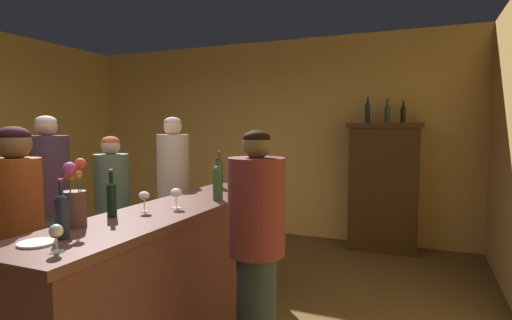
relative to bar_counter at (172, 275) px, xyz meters
The scene contains 22 objects.
wall_back 3.44m from the bar_counter, 99.57° to the left, with size 6.01×0.12×2.83m, color #D9A852.
bar_counter is the anchor object (origin of this frame).
display_cabinet 3.20m from the bar_counter, 67.85° to the left, with size 0.92×0.46×1.63m.
wine_bottle_chardonnay 1.10m from the bar_counter, 92.33° to the right, with size 0.07×0.07×0.31m.
wine_bottle_rose 0.76m from the bar_counter, 111.86° to the right, with size 0.06×0.06×0.30m.
wine_bottle_merlot 1.26m from the bar_counter, 81.57° to the left, with size 0.08×0.08×0.29m.
wine_bottle_syrah 1.19m from the bar_counter, 97.74° to the left, with size 0.07×0.07×0.34m.
wine_bottle_malbec 0.99m from the bar_counter, 76.37° to the left, with size 0.08×0.08×0.31m.
wine_bottle_pinot 0.77m from the bar_counter, 64.66° to the left, with size 0.08×0.08×0.33m.
wine_glass_front 1.23m from the bar_counter, 83.48° to the right, with size 0.07×0.07×0.13m.
wine_glass_mid 0.60m from the bar_counter, 16.14° to the right, with size 0.08×0.08×0.14m.
wine_glass_rear 0.64m from the bar_counter, 109.21° to the right, with size 0.07×0.07×0.14m.
flower_arrangement 0.96m from the bar_counter, 104.68° to the right, with size 0.14×0.14×0.39m.
cheese_plate 1.14m from the bar_counter, 93.93° to the right, with size 0.18×0.18×0.01m, color white.
display_bottle_left 3.36m from the bar_counter, 71.63° to the left, with size 0.06×0.06×0.33m.
display_bottle_midleft 3.43m from the bar_counter, 67.52° to the left, with size 0.07×0.07×0.30m.
display_bottle_center 3.50m from the bar_counter, 64.50° to the left, with size 0.06×0.06×0.28m.
patron_by_cabinet 1.35m from the bar_counter, behind, with size 0.35×0.35×1.67m.
patron_in_grey 1.03m from the bar_counter, 136.59° to the right, with size 0.31×0.31×1.58m.
patron_near_entrance 1.46m from the bar_counter, 148.49° to the left, with size 0.34×0.34×1.49m.
patron_in_navy 1.39m from the bar_counter, 123.37° to the left, with size 0.33×0.33×1.68m.
bartender 0.83m from the bar_counter, 13.92° to the right, with size 0.35×0.35×1.56m.
Camera 1 is at (2.20, -2.15, 1.57)m, focal length 28.20 mm.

